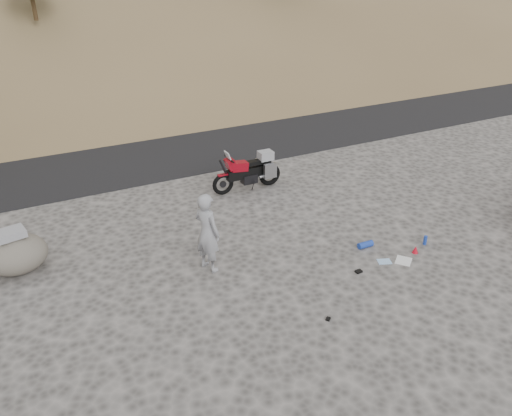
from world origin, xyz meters
The scene contains 12 objects.
ground centered at (0.00, 0.00, 0.00)m, with size 140.00×140.00×0.00m, color #423F3D.
road centered at (0.00, 9.00, 0.00)m, with size 120.00×7.00×0.05m, color black.
motorcycle centered at (0.57, 3.74, 0.59)m, with size 2.34×0.67×1.39m.
man centered at (-2.27, 0.20, 0.00)m, with size 0.71×0.47×1.95m, color gray.
boulder centered at (-6.29, 2.11, 0.48)m, with size 1.42×1.20×1.10m.
gear_white_cloth centered at (2.06, -1.66, 0.01)m, with size 0.40×0.36×0.01m, color white.
gear_blue_mat centered at (1.62, -0.73, 0.08)m, with size 0.16×0.16×0.41m, color #1C3BA9.
gear_bottle centered at (3.07, -1.31, 0.12)m, with size 0.09×0.09×0.24m, color #1C3BA9.
gear_funnel centered at (2.57, -1.50, 0.10)m, with size 0.15×0.15×0.19m, color red.
gear_glove_a centered at (0.79, -1.55, 0.02)m, with size 0.16×0.11×0.05m, color black.
gear_glove_b centered at (-0.81, -2.64, 0.02)m, with size 0.11×0.08×0.04m, color black.
gear_blue_cloth centered at (1.62, -1.47, 0.01)m, with size 0.32×0.24×0.01m, color #9CC7F2.
Camera 1 is at (-5.73, -9.11, 6.70)m, focal length 35.00 mm.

